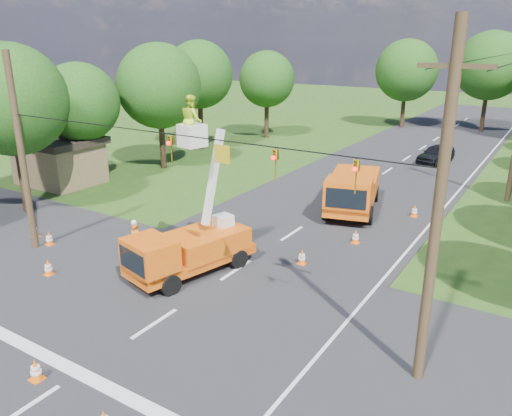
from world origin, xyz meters
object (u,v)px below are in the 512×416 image
Objects in this scene: tree_left_e at (199,75)px; shed at (59,160)px; tree_left_c at (80,103)px; pole_right_near at (438,213)px; traffic_cone_0 at (36,370)px; traffic_cone_2 at (302,257)px; tree_left_f at (267,79)px; pole_left at (22,155)px; tree_far_a at (407,70)px; distant_car at (436,154)px; tree_far_b at (490,66)px; tree_left_d at (159,86)px; second_truck at (352,190)px; traffic_cone_7 at (414,211)px; traffic_cone_5 at (49,238)px; tree_left_b at (11,100)px; traffic_cone_6 at (35,230)px; traffic_cone_3 at (356,237)px; ground_worker at (135,241)px; traffic_cone_4 at (48,268)px; bucket_truck at (188,238)px.

shed is at bearing -94.90° from tree_left_e.
tree_left_c is 0.86× the size of tree_left_e.
pole_right_near is 26.57m from tree_left_c.
pole_right_near is at bearing 32.96° from traffic_cone_0.
traffic_cone_2 is 30.54m from tree_left_f.
traffic_cone_0 is 0.08× the size of pole_left.
tree_far_a is (11.80, 21.00, -0.30)m from tree_left_e.
distant_car is 0.42× the size of pole_right_near.
tree_left_c is 40.96m from tree_far_b.
tree_left_e is at bearing 104.42° from tree_left_d.
second_truck is 3.58m from traffic_cone_7.
tree_left_d is at bearing 111.99° from traffic_cone_5.
tree_far_a is (4.16, 42.47, 5.83)m from traffic_cone_5.
distant_car is 0.45× the size of tree_left_b.
traffic_cone_7 is 0.08× the size of tree_left_b.
second_truck is at bearing 96.29° from traffic_cone_2.
tree_far_b is (0.69, 17.12, 6.10)m from distant_car.
tree_left_d reaches higher than tree_left_c.
distant_car is 0.76× the size of shed.
pole_left is 30.49m from tree_left_f.
traffic_cone_5 and traffic_cone_6 have the same top height.
traffic_cone_3 is (1.11, 3.49, 0.00)m from traffic_cone_2.
traffic_cone_6 is 15.91m from tree_left_d.
second_truck is 17.09m from pole_left.
ground_worker is (-5.69, -11.29, -0.41)m from second_truck.
traffic_cone_0 is at bearing -111.27° from second_truck.
pole_right_near reaches higher than traffic_cone_3.
traffic_cone_6 is at bearing -139.15° from traffic_cone_7.
traffic_cone_0 and traffic_cone_6 have the same top height.
traffic_cone_3 is at bearing 1.60° from shed.
traffic_cone_0 is 1.00× the size of traffic_cone_3.
tree_left_b is at bearing 155.21° from traffic_cone_5.
traffic_cone_5 is 1.00× the size of traffic_cone_6.
traffic_cone_5 is 23.60m from tree_left_e.
tree_left_f is (-10.31, 28.37, 4.82)m from ground_worker.
tree_left_f is 23.30m from tree_far_b.
traffic_cone_5 is 12.30m from tree_left_c.
ground_worker is 0.17× the size of tree_far_b.
traffic_cone_7 is 0.07× the size of tree_far_b.
traffic_cone_4 is 26.44m from tree_left_e.
traffic_cone_2 is 0.09× the size of tree_left_c.
ground_worker is at bearing -163.83° from bucket_truck.
tree_left_d is 15.01m from tree_left_f.
pole_right_near is 1.06× the size of tree_left_e.
traffic_cone_7 is at bearing -71.87° from tree_far_a.
tree_far_a is at bearing 76.64° from tree_left_b.
tree_left_d is (-0.50, 12.00, -0.18)m from tree_left_b.
bucket_truck reaches higher than traffic_cone_6.
pole_left is at bearing -69.86° from tree_left_d.
tree_far_b reaches higher than distant_car.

